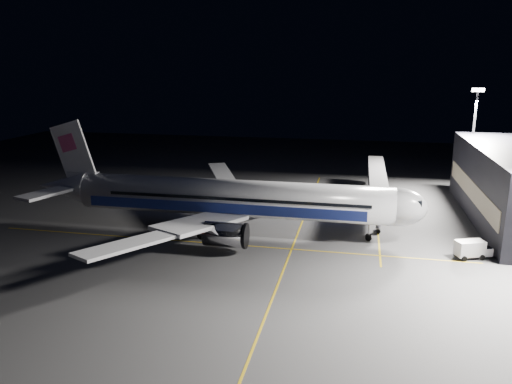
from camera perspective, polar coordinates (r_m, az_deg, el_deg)
The scene contains 12 objects.
ground at distance 77.57m, azimuth -2.64°, elevation -4.45°, with size 200.00×200.00×0.00m, color #4C4C4F.
guide_line_main at distance 75.81m, azimuth 4.73°, elevation -4.93°, with size 0.25×80.00×0.01m, color gold.
guide_line_cross at distance 72.12m, azimuth -3.83°, elevation -5.95°, with size 70.00×0.25×0.01m, color gold.
guide_line_side at distance 84.89m, azimuth 13.66°, elevation -3.17°, with size 0.25×40.00×0.01m, color gold.
airliner at distance 76.33m, azimuth -3.47°, elevation -0.72°, with size 61.48×54.22×16.64m.
jet_bridge at distance 91.47m, azimuth 13.71°, elevation 1.07°, with size 3.60×34.40×6.30m.
floodlight_mast_north at distance 105.99m, azimuth 23.59°, elevation 6.35°, with size 2.40×0.68×20.70m.
service_truck at distance 72.51m, azimuth 23.53°, elevation -5.96°, with size 5.11×3.54×2.44m.
baggage_tug at distance 93.46m, azimuth -0.11°, elevation -0.59°, with size 2.59×2.08×1.87m.
safety_cone_a at distance 87.55m, azimuth 2.08°, elevation -2.01°, with size 0.41×0.41×0.62m, color #FF4B0A.
safety_cone_b at distance 83.73m, azimuth -1.35°, elevation -2.76°, with size 0.45×0.45×0.67m, color #FF4B0A.
safety_cone_c at distance 88.11m, azimuth -5.29°, elevation -1.99°, with size 0.35×0.35×0.53m, color #FF4B0A.
Camera 1 is at (18.55, -71.03, 25.07)m, focal length 35.00 mm.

